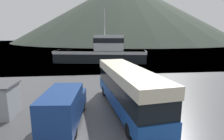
{
  "coord_description": "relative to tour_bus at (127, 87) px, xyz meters",
  "views": [
    {
      "loc": [
        -3.29,
        -3.65,
        5.89
      ],
      "look_at": [
        -1.11,
        15.63,
        2.0
      ],
      "focal_mm": 28.0,
      "sensor_mm": 36.0,
      "label": 1
    }
  ],
  "objects": [
    {
      "name": "tour_bus",
      "position": [
        0.0,
        0.0,
        0.0
      ],
      "size": [
        3.76,
        10.84,
        3.4
      ],
      "rotation": [
        0.0,
        0.0,
        0.13
      ],
      "color": "#194799",
      "rests_on": "ground"
    },
    {
      "name": "delivery_van",
      "position": [
        -4.53,
        -1.79,
        -0.6
      ],
      "size": [
        2.55,
        6.23,
        2.46
      ],
      "rotation": [
        0.0,
        0.0,
        -0.09
      ],
      "color": "navy",
      "rests_on": "ground"
    },
    {
      "name": "storage_bin",
      "position": [
        4.32,
        4.74,
        -1.28
      ],
      "size": [
        1.47,
        1.09,
        1.22
      ],
      "color": "olive",
      "rests_on": "ground"
    },
    {
      "name": "small_boat",
      "position": [
        -5.46,
        40.09,
        -1.53
      ],
      "size": [
        3.79,
        8.23,
        0.74
      ],
      "rotation": [
        0.0,
        0.0,
        6.08
      ],
      "color": "#1E5138",
      "rests_on": "water_surface"
    },
    {
      "name": "fishing_boat",
      "position": [
        -0.45,
        25.27,
        0.27
      ],
      "size": [
        20.29,
        7.87,
        11.74
      ],
      "rotation": [
        0.0,
        0.0,
        1.4
      ],
      "color": "black",
      "rests_on": "water_surface"
    },
    {
      "name": "water_surface",
      "position": [
        0.65,
        132.79,
        -1.9
      ],
      "size": [
        240.0,
        240.0,
        0.0
      ],
      "primitive_type": "plane",
      "color": "slate",
      "rests_on": "ground"
    },
    {
      "name": "hill_backdrop",
      "position": [
        27.48,
        157.41,
        25.76
      ],
      "size": [
        193.04,
        193.04,
        55.32
      ],
      "primitive_type": "cone",
      "color": "#3D473D",
      "rests_on": "ground"
    }
  ]
}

